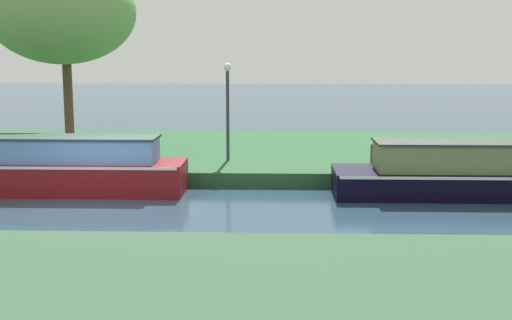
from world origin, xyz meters
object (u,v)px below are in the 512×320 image
Objects in this scene: black_narrowboat at (470,172)px; mooring_post_near at (155,156)px; lamp_post at (228,100)px; willow_tree_centre at (61,12)px; maroon_barge at (56,168)px; mooring_post_far at (373,157)px.

mooring_post_near is (-8.40, 1.53, 0.12)m from black_narrowboat.
willow_tree_centre is at bearing 156.04° from lamp_post.
maroon_barge is at bearing -75.39° from willow_tree_centre.
willow_tree_centre reaches higher than mooring_post_far.
maroon_barge is at bearing -145.17° from lamp_post.
willow_tree_centre is (-1.45, 5.54, 4.31)m from maroon_barge.
lamp_post is at bearing -23.96° from willow_tree_centre.
mooring_post_far is (8.48, 1.53, 0.11)m from maroon_barge.
maroon_barge is 9.72× the size of mooring_post_far.
black_narrowboat is at bearing -24.89° from lamp_post.
willow_tree_centre is 6.95m from mooring_post_near.
willow_tree_centre reaches higher than lamp_post.
willow_tree_centre is 8.82× the size of mooring_post_far.
mooring_post_near is at bearing -143.12° from lamp_post.
willow_tree_centre is at bearing 133.34° from mooring_post_near.
maroon_barge is 10.26× the size of mooring_post_near.
black_narrowboat is at bearing -33.92° from mooring_post_far.
mooring_post_near is at bearing 180.00° from mooring_post_far.
willow_tree_centre is at bearing 155.55° from black_narrowboat.
maroon_barge is at bearing -169.80° from mooring_post_far.
willow_tree_centre is at bearing 104.61° from maroon_barge.
black_narrowboat is 2.28× the size of lamp_post.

